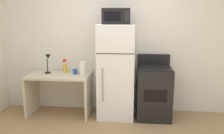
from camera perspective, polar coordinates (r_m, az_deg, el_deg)
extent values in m
cube|color=silver|center=(4.40, 0.72, 6.04)|extent=(5.00, 0.10, 2.60)
cube|color=beige|center=(4.32, -12.83, -2.04)|extent=(1.12, 0.62, 0.04)
cube|color=beige|center=(4.62, -19.04, -6.35)|extent=(0.04, 0.62, 0.71)
cube|color=beige|center=(4.29, -5.68, -7.11)|extent=(0.04, 0.62, 0.71)
cylinder|color=black|center=(4.47, -15.44, -1.34)|extent=(0.11, 0.11, 0.02)
cylinder|color=black|center=(4.44, -15.54, 0.41)|extent=(0.02, 0.02, 0.26)
cone|color=black|center=(4.38, -15.38, 2.50)|extent=(0.10, 0.10, 0.08)
cylinder|color=#264C99|center=(4.27, -9.02, -1.11)|extent=(0.08, 0.08, 0.09)
cylinder|color=yellow|center=(4.44, -11.43, -0.28)|extent=(0.06, 0.06, 0.16)
cylinder|color=white|center=(4.42, -11.49, 1.02)|extent=(0.02, 0.02, 0.04)
cube|color=red|center=(4.40, -11.55, 1.56)|extent=(0.06, 0.03, 0.04)
cylinder|color=white|center=(4.18, -7.23, -0.32)|extent=(0.11, 0.11, 0.24)
cube|color=white|center=(4.11, 1.06, -1.12)|extent=(0.63, 0.59, 1.65)
cube|color=black|center=(3.75, 0.73, 3.26)|extent=(0.62, 0.00, 0.01)
cylinder|color=gray|center=(3.87, -2.30, -4.46)|extent=(0.02, 0.02, 0.58)
cube|color=black|center=(3.98, 1.09, 12.29)|extent=(0.46, 0.34, 0.26)
cube|color=black|center=(3.82, 0.12, 12.31)|extent=(0.26, 0.01, 0.15)
cube|color=black|center=(3.80, 3.66, 12.29)|extent=(0.07, 0.01, 0.18)
cube|color=black|center=(4.21, 10.18, -6.25)|extent=(0.59, 0.60, 0.90)
cube|color=black|center=(4.09, 10.41, -0.12)|extent=(0.56, 0.58, 0.02)
cube|color=black|center=(4.35, 10.15, 1.94)|extent=(0.59, 0.04, 0.18)
cube|color=black|center=(3.91, 10.56, -7.00)|extent=(0.38, 0.01, 0.20)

